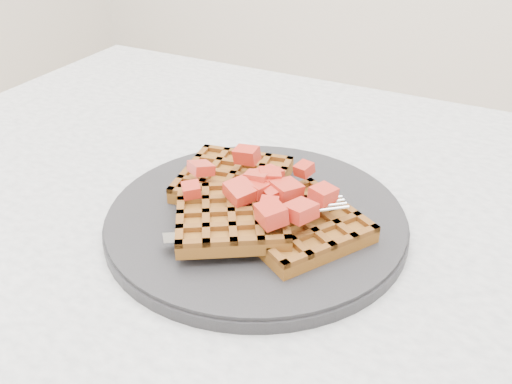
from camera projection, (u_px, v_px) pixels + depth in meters
table at (335, 325)px, 0.61m from camera, size 1.20×0.80×0.75m
plate at (256, 219)px, 0.57m from camera, size 0.30×0.30×0.02m
waffles at (254, 205)px, 0.55m from camera, size 0.23×0.20×0.03m
strawberry_pile at (256, 179)px, 0.54m from camera, size 0.15×0.15×0.02m
fork at (270, 230)px, 0.52m from camera, size 0.15×0.13×0.02m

